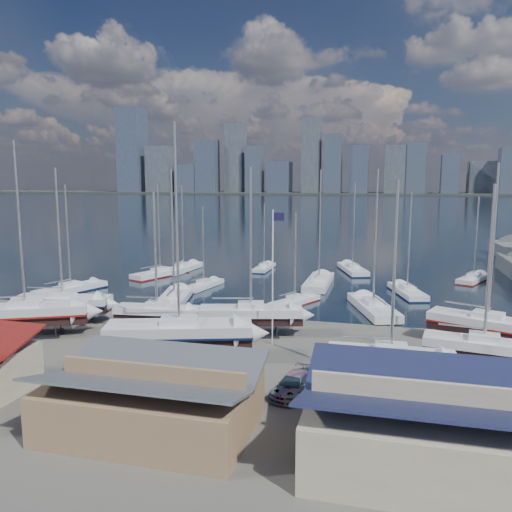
# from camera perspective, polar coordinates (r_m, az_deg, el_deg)

# --- Properties ---
(ground) EXTENTS (1400.00, 1400.00, 0.00)m
(ground) POSITION_cam_1_polar(r_m,az_deg,el_deg) (46.44, -2.90, -10.19)
(ground) COLOR #605E59
(ground) RESTS_ON ground
(water) EXTENTS (1400.00, 600.00, 0.40)m
(water) POSITION_cam_1_polar(r_m,az_deg,el_deg) (352.59, 12.16, 5.83)
(water) COLOR #19263B
(water) RESTS_ON ground
(far_shore) EXTENTS (1400.00, 80.00, 2.20)m
(far_shore) POSITION_cam_1_polar(r_m,az_deg,el_deg) (612.32, 13.10, 6.95)
(far_shore) COLOR #2D332D
(far_shore) RESTS_ON ground
(skyline) EXTENTS (639.14, 43.80, 107.69)m
(skyline) POSITION_cam_1_polar(r_m,az_deg,el_deg) (606.63, 12.46, 10.55)
(skyline) COLOR #475166
(skyline) RESTS_ON far_shore
(shed_grey) EXTENTS (12.60, 8.40, 4.17)m
(shed_grey) POSITION_cam_1_polar(r_m,az_deg,el_deg) (31.76, -11.77, -15.28)
(shed_grey) COLOR #8C6B4C
(shed_grey) RESTS_ON ground
(shed_blue) EXTENTS (13.65, 9.45, 4.71)m
(shed_blue) POSITION_cam_1_polar(r_m,az_deg,el_deg) (28.99, 19.56, -17.42)
(shed_blue) COLOR #BFB293
(shed_blue) RESTS_ON ground
(sailboat_cradle_0) EXTENTS (10.44, 4.54, 16.30)m
(sailboat_cradle_0) POSITION_cam_1_polar(r_m,az_deg,el_deg) (57.23, -21.19, -5.00)
(sailboat_cradle_0) COLOR #2D2D33
(sailboat_cradle_0) RESTS_ON ground
(sailboat_cradle_1) EXTENTS (11.93, 7.99, 18.64)m
(sailboat_cradle_1) POSITION_cam_1_polar(r_m,az_deg,el_deg) (53.42, -24.83, -6.02)
(sailboat_cradle_1) COLOR #2D2D33
(sailboat_cradle_1) RESTS_ON ground
(sailboat_cradle_2) EXTENTS (8.61, 3.17, 13.91)m
(sailboat_cradle_2) POSITION_cam_1_polar(r_m,az_deg,el_deg) (51.11, -11.23, -6.29)
(sailboat_cradle_2) COLOR #2D2D33
(sailboat_cradle_2) RESTS_ON ground
(sailboat_cradle_3) EXTENTS (12.74, 6.93, 19.55)m
(sailboat_cradle_3) POSITION_cam_1_polar(r_m,az_deg,el_deg) (42.79, -8.76, -8.75)
(sailboat_cradle_3) COLOR #2D2D33
(sailboat_cradle_3) RESTS_ON ground
(sailboat_cradle_4) EXTENTS (10.34, 5.22, 16.24)m
(sailboat_cradle_4) POSITION_cam_1_polar(r_m,az_deg,el_deg) (48.86, -0.58, -6.67)
(sailboat_cradle_4) COLOR #2D2D33
(sailboat_cradle_4) RESTS_ON ground
(sailboat_cradle_5) EXTENTS (9.33, 2.89, 15.03)m
(sailboat_cradle_5) POSITION_cam_1_polar(r_m,az_deg,el_deg) (38.52, 15.15, -11.29)
(sailboat_cradle_5) COLOR #2D2D33
(sailboat_cradle_5) RESTS_ON ground
(sailboat_cradle_6) EXTENTS (10.53, 6.72, 16.51)m
(sailboat_cradle_6) POSITION_cam_1_polar(r_m,az_deg,el_deg) (49.78, 24.94, -7.18)
(sailboat_cradle_6) COLOR #2D2D33
(sailboat_cradle_6) RESTS_ON ground
(sailboat_cradle_7) EXTENTS (9.24, 3.98, 14.71)m
(sailboat_cradle_7) POSITION_cam_1_polar(r_m,az_deg,el_deg) (43.47, 24.57, -9.50)
(sailboat_cradle_7) COLOR #2D2D33
(sailboat_cradle_7) RESTS_ON ground
(sailboat_moored_0) EXTENTS (6.19, 10.51, 15.17)m
(sailboat_moored_0) POSITION_cam_1_polar(r_m,az_deg,el_deg) (72.23, -20.41, -3.69)
(sailboat_moored_0) COLOR black
(sailboat_moored_0) RESTS_ON water
(sailboat_moored_1) EXTENTS (6.52, 10.57, 15.31)m
(sailboat_moored_1) POSITION_cam_1_polar(r_m,az_deg,el_deg) (80.55, -10.89, -2.09)
(sailboat_moored_1) COLOR black
(sailboat_moored_1) RESTS_ON water
(sailboat_moored_2) EXTENTS (3.73, 10.13, 14.96)m
(sailboat_moored_2) POSITION_cam_1_polar(r_m,az_deg,el_deg) (84.67, -8.29, -1.51)
(sailboat_moored_2) COLOR black
(sailboat_moored_2) RESTS_ON water
(sailboat_moored_3) EXTENTS (5.61, 11.85, 17.09)m
(sailboat_moored_3) POSITION_cam_1_polar(r_m,az_deg,el_deg) (62.63, -9.32, -5.07)
(sailboat_moored_3) COLOR black
(sailboat_moored_3) RESTS_ON water
(sailboat_moored_4) EXTENTS (3.69, 8.23, 12.01)m
(sailboat_moored_4) POSITION_cam_1_polar(r_m,az_deg,el_deg) (70.93, -5.99, -3.40)
(sailboat_moored_4) COLOR black
(sailboat_moored_4) RESTS_ON water
(sailboat_moored_5) EXTENTS (2.45, 8.01, 11.89)m
(sailboat_moored_5) POSITION_cam_1_polar(r_m,az_deg,el_deg) (84.71, 0.94, -1.42)
(sailboat_moored_5) COLOR black
(sailboat_moored_5) RESTS_ON water
(sailboat_moored_6) EXTENTS (5.60, 7.96, 11.72)m
(sailboat_moored_6) POSITION_cam_1_polar(r_m,az_deg,el_deg) (61.28, 4.45, -5.29)
(sailboat_moored_6) COLOR black
(sailboat_moored_6) RESTS_ON water
(sailboat_moored_7) EXTENTS (3.31, 11.51, 17.34)m
(sailboat_moored_7) POSITION_cam_1_polar(r_m,az_deg,el_deg) (72.41, 7.19, -3.18)
(sailboat_moored_7) COLOR black
(sailboat_moored_7) RESTS_ON water
(sailboat_moored_8) EXTENTS (5.97, 10.81, 15.58)m
(sailboat_moored_8) POSITION_cam_1_polar(r_m,az_deg,el_deg) (84.11, 10.98, -1.65)
(sailboat_moored_8) COLOR black
(sailboat_moored_8) RESTS_ON water
(sailboat_moored_9) EXTENTS (6.55, 11.72, 17.06)m
(sailboat_moored_9) POSITION_cam_1_polar(r_m,az_deg,el_deg) (59.32, 13.24, -5.94)
(sailboat_moored_9) COLOR black
(sailboat_moored_9) RESTS_ON water
(sailboat_moored_10) EXTENTS (5.16, 9.82, 14.14)m
(sailboat_moored_10) POSITION_cam_1_polar(r_m,az_deg,el_deg) (69.21, 16.88, -4.04)
(sailboat_moored_10) COLOR black
(sailboat_moored_10) RESTS_ON water
(sailboat_moored_11) EXTENTS (6.20, 9.07, 13.30)m
(sailboat_moored_11) POSITION_cam_1_polar(r_m,az_deg,el_deg) (81.93, 23.61, -2.48)
(sailboat_moored_11) COLOR black
(sailboat_moored_11) RESTS_ON water
(car_a) EXTENTS (2.11, 3.96, 1.28)m
(car_a) POSITION_cam_1_polar(r_m,az_deg,el_deg) (38.47, -15.20, -13.51)
(car_a) COLOR gray
(car_a) RESTS_ON ground
(car_b) EXTENTS (4.88, 3.10, 1.52)m
(car_b) POSITION_cam_1_polar(r_m,az_deg,el_deg) (38.12, -5.42, -13.26)
(car_b) COLOR gray
(car_b) RESTS_ON ground
(car_c) EXTENTS (2.63, 4.87, 1.30)m
(car_c) POSITION_cam_1_polar(r_m,az_deg,el_deg) (36.54, -9.32, -14.51)
(car_c) COLOR gray
(car_c) RESTS_ON ground
(car_d) EXTENTS (3.15, 5.28, 1.43)m
(car_d) POSITION_cam_1_polar(r_m,az_deg,el_deg) (36.36, 4.36, -14.42)
(car_d) COLOR gray
(car_d) RESTS_ON ground
(flagpole) EXTENTS (1.10, 0.12, 12.43)m
(flagpole) POSITION_cam_1_polar(r_m,az_deg,el_deg) (44.93, 2.03, -1.36)
(flagpole) COLOR white
(flagpole) RESTS_ON ground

